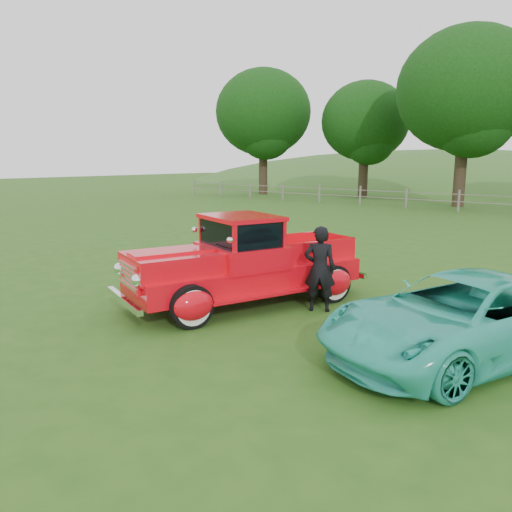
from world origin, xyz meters
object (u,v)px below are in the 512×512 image
Objects in this scene: man at (320,269)px; tree_far_west at (263,113)px; red_pickup at (244,264)px; tree_mid_west at (365,121)px; teal_sedan at (462,318)px; tree_near_west at (466,90)px.

tree_far_west is at bearing -79.77° from man.
tree_far_west reaches higher than red_pickup.
tree_mid_west is 1.60× the size of red_pickup.
tree_mid_west is 29.75m from man.
tree_far_west is 2.26× the size of teal_sedan.
man is at bearing -63.77° from tree_mid_west.
tree_far_west is 1.88× the size of red_pickup.
teal_sedan is (4.26, -0.11, -0.19)m from red_pickup.
tree_near_west is 6.37× the size of man.
red_pickup is at bearing -66.74° from tree_mid_west.
tree_mid_west is at bearing 142.49° from teal_sedan.
red_pickup reaches higher than man.
man is (1.43, 0.53, 0.02)m from red_pickup.
tree_near_west is at bearing -20.56° from tree_mid_west.
tree_far_west is at bearing 155.75° from teal_sedan.
tree_mid_west is at bearing -94.29° from man.
man is at bearing -77.95° from tree_near_west.
tree_near_west reaches higher than teal_sedan.
red_pickup is 1.52m from man.
red_pickup is (19.55, -24.87, -5.69)m from tree_far_west.
red_pickup is 3.23× the size of man.
teal_sedan is at bearing -71.96° from tree_near_west.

